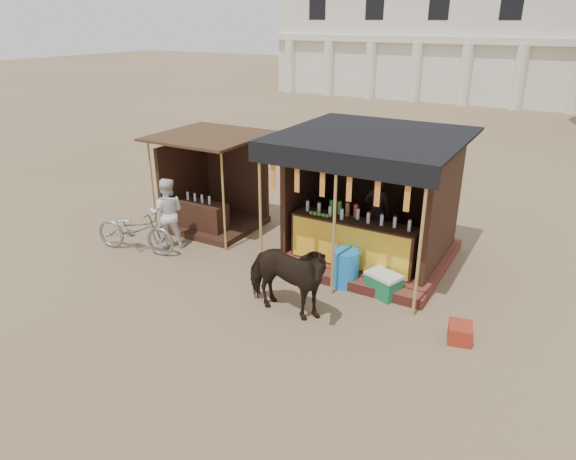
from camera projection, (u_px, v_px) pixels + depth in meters
The scene contains 10 objects.
ground at pixel (243, 317), 9.12m from camera, with size 120.00×120.00×0.00m, color #846B4C.
main_stall at pixel (369, 215), 10.96m from camera, with size 3.60×3.61×2.78m.
secondary_stall at pixel (211, 194), 12.84m from camera, with size 2.40×2.40×2.38m.
cow at pixel (286, 278), 8.92m from camera, with size 0.79×1.73×1.47m, color black.
motorbike at pixel (135, 230), 11.50m from camera, with size 0.69×1.97×1.04m, color gray.
bystander at pixel (167, 213), 11.67m from camera, with size 0.79×0.62×1.63m, color white.
blue_barrel at pixel (345, 268), 10.09m from camera, with size 0.55×0.55×0.74m, color #1C80D4.
red_crate at pixel (460, 333), 8.40m from camera, with size 0.37×0.44×0.30m, color maroon.
cooler at pixel (383, 284), 9.75m from camera, with size 0.75×0.63×0.46m.
background_building at pixel (482, 34), 32.53m from camera, with size 26.00×7.45×8.18m.
Camera 1 is at (4.57, -6.41, 4.92)m, focal length 32.00 mm.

